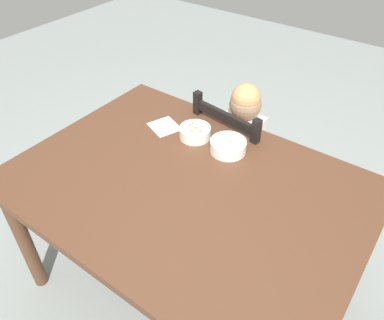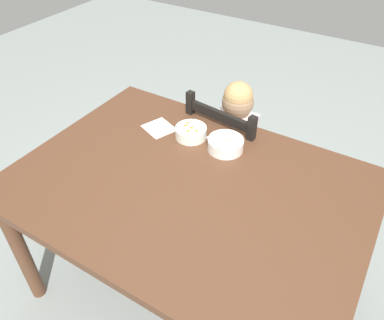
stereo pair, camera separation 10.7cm
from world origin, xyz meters
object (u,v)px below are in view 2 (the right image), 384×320
Objects in this scene: spoon at (202,136)px; child_figure at (233,137)px; bowl_of_peas at (226,144)px; dining_table at (188,198)px; dining_chair at (230,161)px; bowl_of_carrots at (191,132)px.

child_figure is at bearing 79.61° from spoon.
child_figure is 0.35m from bowl_of_peas.
child_figure is 5.60× the size of bowl_of_peas.
child_figure is 0.31m from spoon.
dining_chair reaches higher than dining_table.
bowl_of_carrots is (-0.09, -0.30, 0.36)m from dining_chair.
spoon is at bearing 110.53° from dining_table.
bowl_of_peas is (0.10, -0.30, 0.36)m from dining_chair.
bowl_of_carrots is (-0.17, 0.29, 0.12)m from dining_table.
child_figure reaches higher than spoon.
dining_chair reaches higher than spoon.
dining_table is 0.64m from dining_chair.
dining_table is 9.69× the size of bowl_of_carrots.
spoon is at bearing -98.82° from dining_chair.
dining_table is 0.32m from bowl_of_peas.
dining_chair is at bearing 97.35° from dining_table.
dining_chair is at bearing 81.18° from spoon.
bowl_of_carrots is at bearing -150.92° from spoon.
spoon is at bearing 29.08° from bowl_of_carrots.
bowl_of_peas is at bearing -71.91° from child_figure.
bowl_of_carrots is (-0.19, -0.00, -0.00)m from bowl_of_peas.
dining_chair is 0.48m from bowl_of_carrots.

